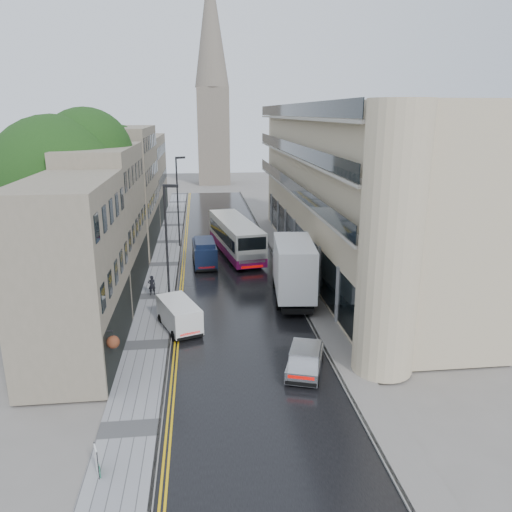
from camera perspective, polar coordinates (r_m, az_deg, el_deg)
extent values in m
plane|color=slate|center=(21.69, 1.60, -22.29)|extent=(200.00, 200.00, 0.00)
cube|color=black|center=(46.39, -3.16, -0.81)|extent=(9.00, 85.00, 0.02)
cube|color=gray|center=(46.43, -10.38, -0.97)|extent=(2.70, 85.00, 0.12)
cube|color=slate|center=(46.97, 3.43, -0.53)|extent=(1.80, 85.00, 0.12)
imported|color=black|center=(38.62, -11.81, -3.28)|extent=(0.64, 0.50, 1.53)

